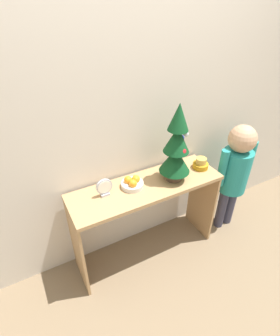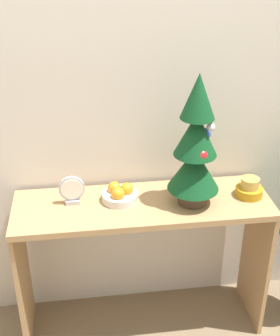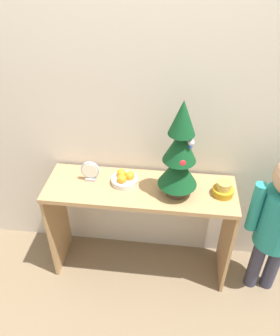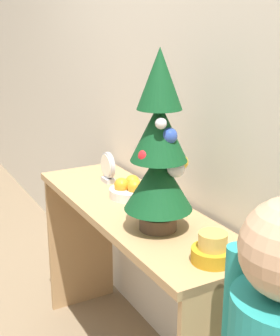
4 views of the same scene
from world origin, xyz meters
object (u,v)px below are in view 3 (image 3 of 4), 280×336
at_px(fruit_bowl, 124,179).
at_px(singing_bowl, 223,190).
at_px(desk_clock, 90,171).
at_px(mini_tree, 180,154).

xyz_separation_m(fruit_bowl, singing_bowl, (0.61, -0.04, 0.01)).
relative_size(singing_bowl, desk_clock, 0.92).
distance_m(fruit_bowl, singing_bowl, 0.61).
bearing_deg(desk_clock, fruit_bowl, -0.71).
relative_size(mini_tree, desk_clock, 4.44).
bearing_deg(fruit_bowl, desk_clock, 179.29).
xyz_separation_m(mini_tree, fruit_bowl, (-0.33, 0.06, -0.25)).
bearing_deg(singing_bowl, fruit_bowl, 176.22).
xyz_separation_m(mini_tree, desk_clock, (-0.55, 0.06, -0.22)).
relative_size(mini_tree, fruit_bowl, 3.67).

